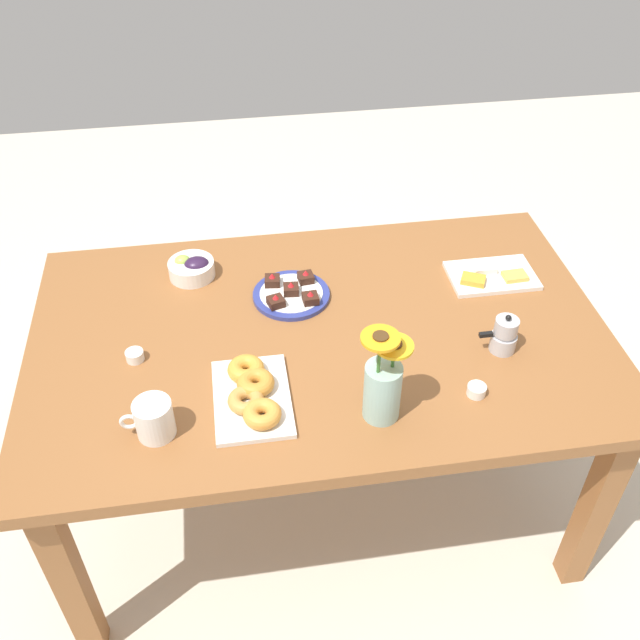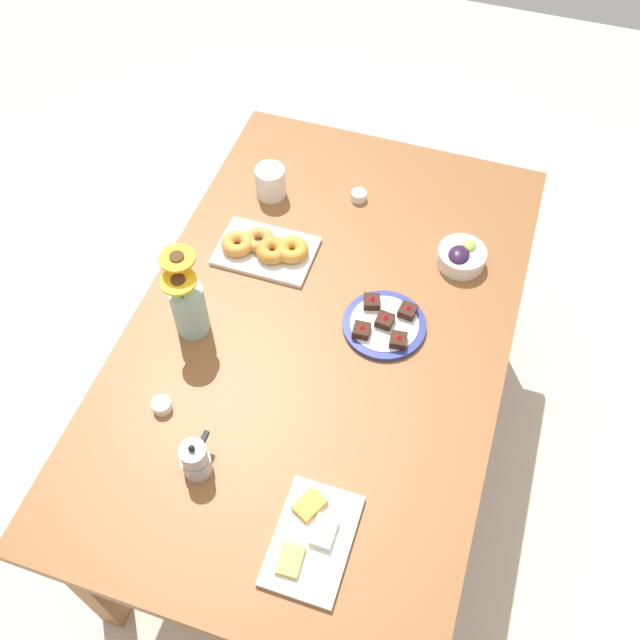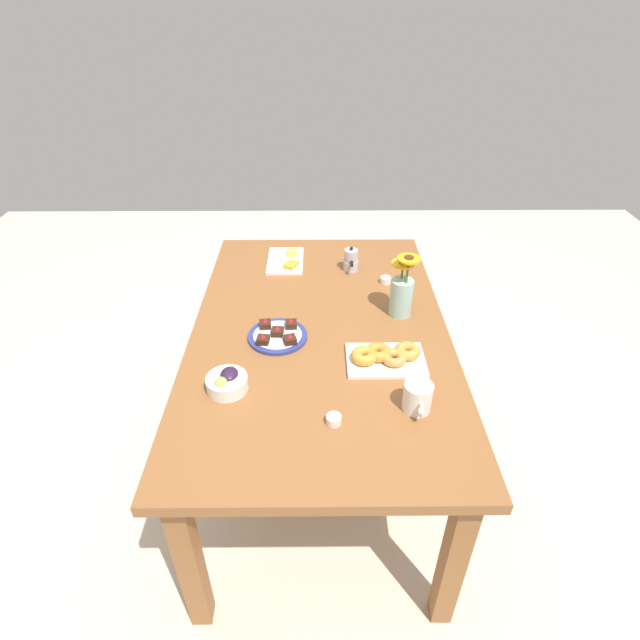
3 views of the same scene
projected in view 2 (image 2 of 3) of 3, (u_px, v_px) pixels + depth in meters
The scene contains 11 objects.
ground_plane at pixel (320, 448), 2.52m from camera, with size 6.00×6.00×0.00m, color beige.
dining_table at pixel (320, 346), 1.99m from camera, with size 1.60×1.00×0.74m.
coffee_mug at pixel (271, 181), 2.17m from camera, with size 0.13×0.09×0.10m.
grape_bowl at pixel (461, 256), 2.03m from camera, with size 0.14×0.14×0.07m.
cheese_platter at pixel (312, 538), 1.58m from camera, with size 0.26×0.17×0.03m.
croissant_platter at pixel (266, 248), 2.05m from camera, with size 0.19×0.28×0.05m.
jam_cup_honey at pixel (162, 405), 1.76m from camera, with size 0.05×0.05×0.03m.
jam_cup_berry at pixel (359, 195), 2.19m from camera, with size 0.05×0.05×0.03m.
dessert_plate at pixel (384, 324), 1.91m from camera, with size 0.23×0.23×0.05m.
flower_vase at pixel (188, 305), 1.84m from camera, with size 0.13×0.10×0.27m.
moka_pot at pixel (195, 460), 1.64m from camera, with size 0.11×0.07×0.12m.
Camera 2 is at (-1.04, -0.34, 2.31)m, focal length 40.00 mm.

